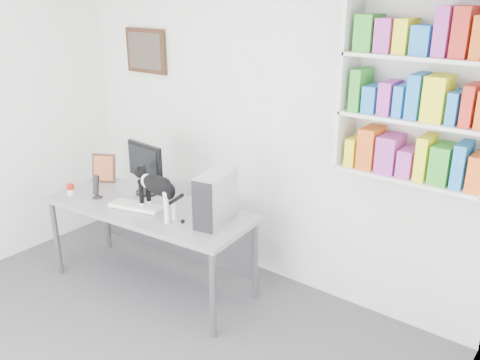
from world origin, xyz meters
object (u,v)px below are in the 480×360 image
(monitor, at_px, (146,168))
(leaning_print, at_px, (104,168))
(cat, at_px, (158,195))
(pc_tower, at_px, (216,198))
(keyboard, at_px, (137,206))
(desk, at_px, (151,247))
(bookshelf, at_px, (420,89))
(speaker, at_px, (96,186))
(soup_can, at_px, (70,189))

(monitor, distance_m, leaning_print, 0.55)
(cat, bearing_deg, pc_tower, 32.10)
(pc_tower, relative_size, leaning_print, 1.47)
(leaning_print, bearing_deg, keyboard, -47.69)
(desk, relative_size, cat, 3.19)
(bookshelf, height_order, speaker, bookshelf)
(keyboard, height_order, leaning_print, leaning_print)
(speaker, bearing_deg, soup_can, -154.03)
(desk, bearing_deg, cat, -25.87)
(leaning_print, bearing_deg, pc_tower, -31.13)
(pc_tower, bearing_deg, leaning_print, 167.04)
(soup_can, bearing_deg, pc_tower, 14.11)
(leaning_print, height_order, cat, cat)
(desk, xyz_separation_m, keyboard, (-0.05, -0.08, 0.40))
(speaker, distance_m, soup_can, 0.27)
(bookshelf, relative_size, desk, 0.68)
(speaker, relative_size, cat, 0.37)
(monitor, xyz_separation_m, pc_tower, (0.87, -0.09, -0.03))
(bookshelf, xyz_separation_m, soup_can, (-2.64, -0.92, -1.04))
(desk, height_order, pc_tower, pc_tower)
(bookshelf, height_order, keyboard, bookshelf)
(desk, bearing_deg, pc_tower, 3.89)
(monitor, xyz_separation_m, keyboard, (0.18, -0.28, -0.22))
(monitor, height_order, cat, monitor)
(monitor, distance_m, soup_can, 0.70)
(desk, xyz_separation_m, soup_can, (-0.73, -0.24, 0.43))
(leaning_print, bearing_deg, cat, -42.58)
(desk, height_order, cat, cat)
(leaning_print, relative_size, soup_can, 2.86)
(speaker, distance_m, leaning_print, 0.41)
(bookshelf, distance_m, keyboard, 2.35)
(bookshelf, relative_size, keyboard, 2.78)
(speaker, bearing_deg, pc_tower, 17.72)
(keyboard, xyz_separation_m, cat, (0.25, 0.01, 0.16))
(monitor, bearing_deg, pc_tower, -0.27)
(desk, bearing_deg, monitor, 133.19)
(monitor, bearing_deg, bookshelf, 18.32)
(leaning_print, bearing_deg, speaker, -76.67)
(bookshelf, distance_m, pc_tower, 1.64)
(monitor, height_order, keyboard, monitor)
(keyboard, relative_size, leaning_print, 1.63)
(bookshelf, distance_m, speaker, 2.71)
(keyboard, xyz_separation_m, leaning_print, (-0.71, 0.24, 0.12))
(bookshelf, height_order, desk, bookshelf)
(bookshelf, distance_m, desk, 2.50)
(bookshelf, bearing_deg, monitor, -167.36)
(desk, distance_m, soup_can, 0.88)
(bookshelf, height_order, cat, bookshelf)
(pc_tower, distance_m, cat, 0.48)
(desk, relative_size, pc_tower, 4.52)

